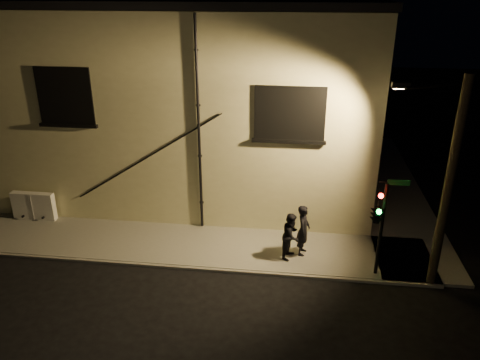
# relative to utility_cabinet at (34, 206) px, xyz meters

# --- Properties ---
(ground) EXTENTS (90.00, 90.00, 0.00)m
(ground) POSITION_rel_utility_cabinet_xyz_m (8.97, -2.70, -0.72)
(ground) COLOR black
(sidewalk) EXTENTS (21.00, 16.00, 0.12)m
(sidewalk) POSITION_rel_utility_cabinet_xyz_m (10.19, 1.69, -0.66)
(sidewalk) COLOR slate
(sidewalk) RESTS_ON ground
(building) EXTENTS (16.20, 12.23, 8.80)m
(building) POSITION_rel_utility_cabinet_xyz_m (5.97, 6.29, 3.69)
(building) COLOR beige
(building) RESTS_ON ground
(utility_cabinet) EXTENTS (1.82, 0.31, 1.20)m
(utility_cabinet) POSITION_rel_utility_cabinet_xyz_m (0.00, 0.00, 0.00)
(utility_cabinet) COLOR white
(utility_cabinet) RESTS_ON sidewalk
(pedestrian_a) EXTENTS (0.58, 0.78, 1.94)m
(pedestrian_a) POSITION_rel_utility_cabinet_xyz_m (11.26, -1.34, 0.37)
(pedestrian_a) COLOR black
(pedestrian_a) RESTS_ON sidewalk
(pedestrian_b) EXTENTS (0.91, 1.02, 1.74)m
(pedestrian_b) POSITION_rel_utility_cabinet_xyz_m (10.84, -1.63, 0.27)
(pedestrian_b) COLOR black
(pedestrian_b) RESTS_ON sidewalk
(traffic_signal) EXTENTS (1.33, 2.08, 3.51)m
(traffic_signal) POSITION_rel_utility_cabinet_xyz_m (13.59, -2.43, 1.77)
(traffic_signal) COLOR black
(traffic_signal) RESTS_ON sidewalk
(streetlamp_pole) EXTENTS (2.02, 1.39, 7.07)m
(streetlamp_pole) POSITION_rel_utility_cabinet_xyz_m (15.48, -2.52, 3.04)
(streetlamp_pole) COLOR black
(streetlamp_pole) RESTS_ON ground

